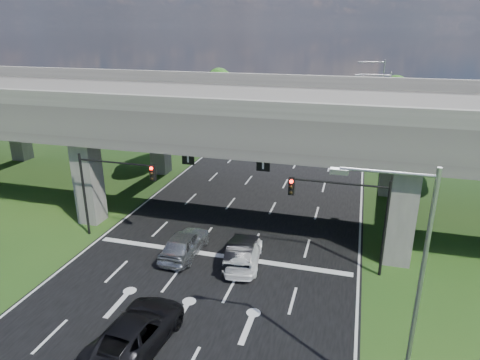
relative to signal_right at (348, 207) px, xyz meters
The scene contains 19 objects.
ground 9.71m from the signal_right, 153.26° to the right, with size 160.00×160.00×0.00m, color #214A17.
road 10.74m from the signal_right, 142.25° to the left, with size 18.00×120.00×0.03m, color black.
overpass 11.84m from the signal_right, 134.16° to the left, with size 80.00×15.00×10.00m.
warehouse 45.97m from the signal_right, 137.44° to the left, with size 20.00×10.00×4.00m, color #9E9E99.
signal_right is the anchor object (origin of this frame).
signal_left 15.65m from the signal_right, behind, with size 5.76×0.54×6.00m.
streetlight_near 10.33m from the signal_right, 77.12° to the right, with size 3.38×0.25×10.00m.
streetlight_far 20.25m from the signal_right, 83.53° to the left, with size 3.38×0.25×10.00m.
streetlight_beyond 36.17m from the signal_right, 86.39° to the left, with size 3.38×0.25×10.00m.
tree_left_near 31.01m from the signal_right, 134.63° to the left, with size 4.50×4.50×7.80m.
tree_left_mid 38.96m from the signal_right, 129.50° to the left, with size 3.91×3.90×6.76m.
tree_left_far 43.37m from the signal_right, 118.63° to the left, with size 4.80×4.80×8.32m.
tree_right_near 24.62m from the signal_right, 77.76° to the left, with size 4.20×4.20×7.28m.
tree_right_mid 33.10m from the signal_right, 75.62° to the left, with size 3.91×3.90×6.76m.
tree_right_far 40.29m from the signal_right, 83.99° to the left, with size 4.50×4.50×7.80m.
car_silver 10.56m from the signal_right, behind, with size 1.96×4.87×1.66m, color #AAAEB2.
car_dark 7.09m from the signal_right, behind, with size 1.62×4.63×1.53m, color black.
car_white 6.99m from the signal_right, behind, with size 2.05×5.04×1.46m, color white.
car_trailing 13.33m from the signal_right, 133.24° to the right, with size 2.70×5.85×1.62m, color black.
Camera 1 is at (7.97, -19.68, 14.09)m, focal length 32.00 mm.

